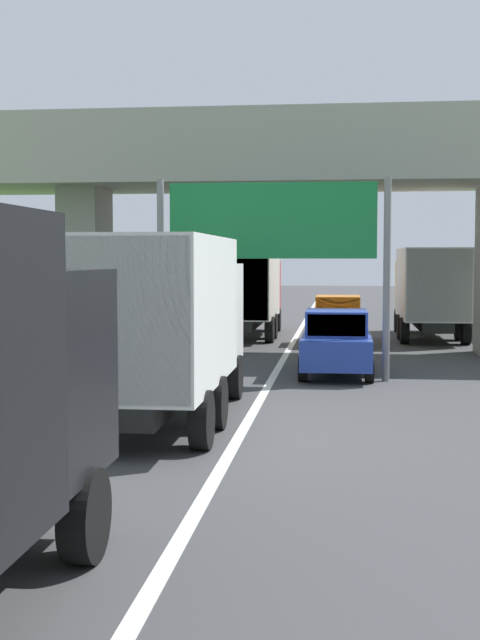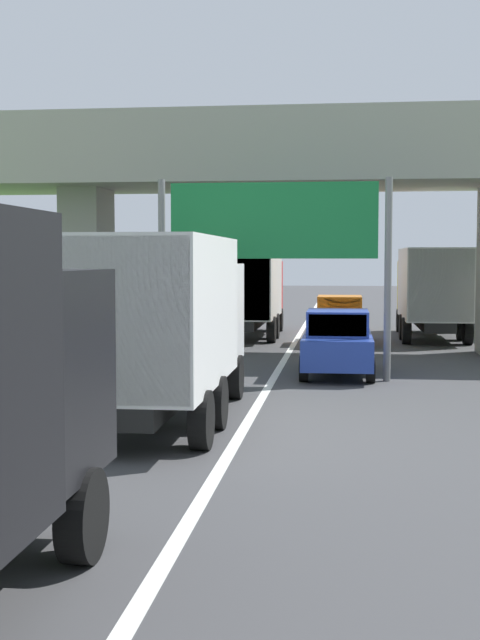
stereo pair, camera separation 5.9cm
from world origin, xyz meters
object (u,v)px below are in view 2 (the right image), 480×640
object	(u,v)px
overhead_highway_sign	(273,233)
car_orange	(340,320)
truck_white	(164,319)
truck_red	(249,287)
car_blue	(338,343)
truck_yellow	(431,288)

from	to	relation	value
overhead_highway_sign	car_orange	distance (m)	10.11
overhead_highway_sign	truck_white	size ratio (longest dim) A/B	0.81
truck_red	car_blue	size ratio (longest dim) A/B	1.78
truck_yellow	truck_red	world-z (taller)	same
overhead_highway_sign	truck_red	distance (m)	12.08
truck_yellow	truck_red	xyz separation A→B (m)	(-6.98, -0.11, 0.00)
overhead_highway_sign	truck_yellow	size ratio (longest dim) A/B	0.81
car_blue	truck_red	bearing A→B (deg)	107.87
truck_red	truck_white	bearing A→B (deg)	-88.83
truck_white	car_orange	world-z (taller)	truck_white
car_blue	car_orange	xyz separation A→B (m)	(0.01, 8.70, 0.00)
car_orange	overhead_highway_sign	bearing A→B (deg)	-99.63
truck_red	car_blue	world-z (taller)	truck_red
overhead_highway_sign	truck_yellow	distance (m)	13.07
car_blue	car_orange	bearing A→B (deg)	89.96
truck_red	car_orange	bearing A→B (deg)	-32.32
car_blue	car_orange	world-z (taller)	same
truck_white	car_orange	distance (m)	15.90
truck_red	car_orange	size ratio (longest dim) A/B	1.78
truck_yellow	car_blue	bearing A→B (deg)	-107.40
truck_white	truck_red	xyz separation A→B (m)	(-0.36, 17.78, 0.00)
car_orange	truck_white	bearing A→B (deg)	-101.51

